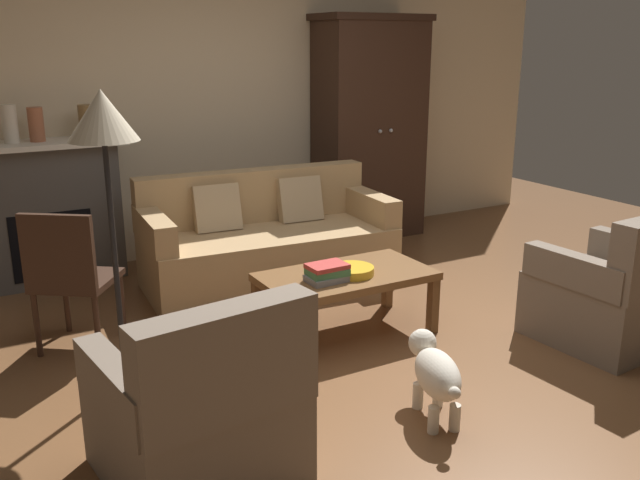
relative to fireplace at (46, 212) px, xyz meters
The scene contains 16 objects.
ground_plane 2.83m from the fireplace, 56.00° to the right, with size 9.60×9.60×0.00m, color brown.
back_wall 1.78m from the fireplace, ahead, with size 7.20×0.10×2.80m, color beige.
fireplace is the anchor object (origin of this frame).
armoire 2.99m from the fireplace, ahead, with size 1.06×0.57×2.09m.
couch 1.74m from the fireplace, 30.12° to the right, with size 1.97×0.98×0.86m.
coffee_table 2.53m from the fireplace, 53.31° to the right, with size 1.10×0.60×0.42m.
fruit_bowl 2.58m from the fireplace, 53.66° to the right, with size 0.27×0.27×0.05m, color gold.
book_stack 2.48m from the fireplace, 57.78° to the right, with size 0.26×0.19×0.11m.
mantel_vase_cream 0.72m from the fireplace, behind, with size 0.11×0.11×0.28m, color beige.
mantel_vase_terracotta 0.68m from the fireplace, 90.00° to the right, with size 0.11×0.11×0.26m, color #A86042.
mantel_vase_bronze 0.78m from the fireplace, ahead, with size 0.14×0.14×0.26m, color olive.
armchair_near_left 3.04m from the fireplace, 86.93° to the right, with size 0.86×0.86×0.88m.
armchair_near_right 4.15m from the fireplace, 45.37° to the right, with size 0.83×0.82×0.88m.
side_chair_wooden 1.43m from the fireplace, 93.17° to the right, with size 0.61×0.61×0.90m.
floor_lamp 2.16m from the fireplace, 87.76° to the right, with size 0.36×0.36×1.62m.
dog 3.42m from the fireplace, 66.32° to the right, with size 0.32×0.55×0.39m.
Camera 1 is at (-2.21, -3.24, 1.85)m, focal length 38.24 mm.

